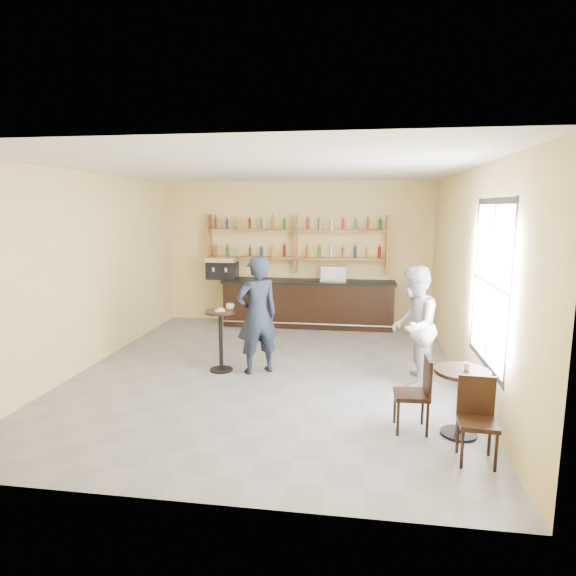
# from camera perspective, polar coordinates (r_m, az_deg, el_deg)

# --- Properties ---
(floor) EXTENTS (7.00, 7.00, 0.00)m
(floor) POSITION_cam_1_polar(r_m,az_deg,el_deg) (7.86, -2.33, -9.96)
(floor) COLOR slate
(floor) RESTS_ON ground
(ceiling) EXTENTS (7.00, 7.00, 0.00)m
(ceiling) POSITION_cam_1_polar(r_m,az_deg,el_deg) (7.43, -2.50, 13.98)
(ceiling) COLOR white
(ceiling) RESTS_ON wall_back
(wall_back) EXTENTS (7.00, 0.00, 7.00)m
(wall_back) POSITION_cam_1_polar(r_m,az_deg,el_deg) (10.92, 1.04, 4.18)
(wall_back) COLOR #F4D58A
(wall_back) RESTS_ON floor
(wall_front) EXTENTS (7.00, 0.00, 7.00)m
(wall_front) POSITION_cam_1_polar(r_m,az_deg,el_deg) (4.16, -11.51, -4.96)
(wall_front) COLOR #F4D58A
(wall_front) RESTS_ON floor
(wall_left) EXTENTS (0.00, 7.00, 7.00)m
(wall_left) POSITION_cam_1_polar(r_m,az_deg,el_deg) (8.56, -22.55, 1.95)
(wall_left) COLOR #F4D58A
(wall_left) RESTS_ON floor
(wall_right) EXTENTS (0.00, 7.00, 7.00)m
(wall_right) POSITION_cam_1_polar(r_m,az_deg,el_deg) (7.52, 20.65, 1.10)
(wall_right) COLOR #F4D58A
(wall_right) RESTS_ON floor
(window_pane) EXTENTS (0.00, 2.00, 2.00)m
(window_pane) POSITION_cam_1_polar(r_m,az_deg,el_deg) (6.35, 22.89, 0.41)
(window_pane) COLOR white
(window_pane) RESTS_ON wall_right
(window_frame) EXTENTS (0.04, 1.70, 2.10)m
(window_frame) POSITION_cam_1_polar(r_m,az_deg,el_deg) (6.35, 22.84, 0.41)
(window_frame) COLOR black
(window_frame) RESTS_ON wall_right
(shelf_unit) EXTENTS (4.00, 0.26, 1.40)m
(shelf_unit) POSITION_cam_1_polar(r_m,az_deg,el_deg) (10.77, 0.95, 5.23)
(shelf_unit) COLOR brown
(shelf_unit) RESTS_ON wall_back
(liquor_bottles) EXTENTS (3.68, 0.10, 1.00)m
(liquor_bottles) POSITION_cam_1_polar(r_m,az_deg,el_deg) (10.76, 0.95, 6.13)
(liquor_bottles) COLOR #8C5919
(liquor_bottles) RESTS_ON shelf_unit
(bar_counter) EXTENTS (3.80, 0.74, 1.03)m
(bar_counter) POSITION_cam_1_polar(r_m,az_deg,el_deg) (10.70, 2.40, -1.82)
(bar_counter) COLOR black
(bar_counter) RESTS_ON floor
(espresso_machine) EXTENTS (0.70, 0.47, 0.48)m
(espresso_machine) POSITION_cam_1_polar(r_m,az_deg,el_deg) (10.95, -7.78, 2.36)
(espresso_machine) COLOR black
(espresso_machine) RESTS_ON bar_counter
(pastry_case) EXTENTS (0.57, 0.46, 0.33)m
(pastry_case) POSITION_cam_1_polar(r_m,az_deg,el_deg) (10.54, 5.45, 1.73)
(pastry_case) COLOR silver
(pastry_case) RESTS_ON bar_counter
(pedestal_table) EXTENTS (0.54, 0.54, 1.00)m
(pedestal_table) POSITION_cam_1_polar(r_m,az_deg,el_deg) (7.87, -7.96, -6.23)
(pedestal_table) COLOR black
(pedestal_table) RESTS_ON floor
(napkin) EXTENTS (0.21, 0.21, 0.00)m
(napkin) POSITION_cam_1_polar(r_m,az_deg,el_deg) (7.75, -8.05, -2.67)
(napkin) COLOR white
(napkin) RESTS_ON pedestal_table
(donut) EXTENTS (0.12, 0.12, 0.04)m
(donut) POSITION_cam_1_polar(r_m,az_deg,el_deg) (7.73, -8.00, -2.53)
(donut) COLOR #E39D53
(donut) RESTS_ON napkin
(cup_pedestal) EXTENTS (0.15, 0.15, 0.10)m
(cup_pedestal) POSITION_cam_1_polar(r_m,az_deg,el_deg) (7.79, -6.86, -2.20)
(cup_pedestal) COLOR white
(cup_pedestal) RESTS_ON pedestal_table
(man_main) EXTENTS (0.82, 0.74, 1.88)m
(man_main) POSITION_cam_1_polar(r_m,az_deg,el_deg) (7.63, -3.68, -3.24)
(man_main) COLOR black
(man_main) RESTS_ON floor
(cafe_table) EXTENTS (0.78, 0.78, 0.79)m
(cafe_table) POSITION_cam_1_polar(r_m,az_deg,el_deg) (6.05, 19.77, -12.68)
(cafe_table) COLOR black
(cafe_table) RESTS_ON floor
(cup_cafe) EXTENTS (0.13, 0.13, 0.09)m
(cup_cafe) POSITION_cam_1_polar(r_m,az_deg,el_deg) (5.91, 20.49, -8.70)
(cup_cafe) COLOR white
(cup_cafe) RESTS_ON cafe_table
(chair_west) EXTENTS (0.41, 0.41, 0.90)m
(chair_west) POSITION_cam_1_polar(r_m,az_deg,el_deg) (5.99, 14.42, -12.06)
(chair_west) COLOR black
(chair_west) RESTS_ON floor
(chair_south) EXTENTS (0.40, 0.40, 0.88)m
(chair_south) POSITION_cam_1_polar(r_m,az_deg,el_deg) (5.50, 21.56, -14.56)
(chair_south) COLOR black
(chair_south) RESTS_ON floor
(patron_second) EXTENTS (0.88, 1.02, 1.79)m
(patron_second) POSITION_cam_1_polar(r_m,az_deg,el_deg) (7.34, 14.66, -4.40)
(patron_second) COLOR #A0A0A5
(patron_second) RESTS_ON floor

